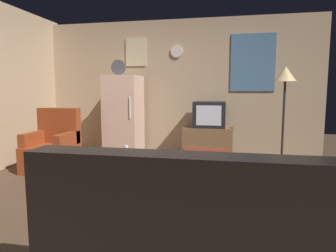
{
  "coord_description": "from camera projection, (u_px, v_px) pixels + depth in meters",
  "views": [
    {
      "loc": [
        0.96,
        -3.06,
        1.24
      ],
      "look_at": [
        0.15,
        0.9,
        0.75
      ],
      "focal_mm": 31.48,
      "sensor_mm": 36.0,
      "label": 1
    }
  ],
  "objects": [
    {
      "name": "couch",
      "position": [
        192.0,
        246.0,
        1.76
      ],
      "size": [
        1.7,
        0.8,
        0.92
      ],
      "color": "black",
      "rests_on": "ground_plane"
    },
    {
      "name": "crt_tv",
      "position": [
        210.0,
        114.0,
        5.07
      ],
      "size": [
        0.54,
        0.51,
        0.44
      ],
      "color": "black",
      "rests_on": "tv_stand"
    },
    {
      "name": "ground_plane",
      "position": [
        139.0,
        201.0,
        3.31
      ],
      "size": [
        12.0,
        12.0,
        0.0
      ],
      "primitive_type": "plane",
      "color": "#4C3828"
    },
    {
      "name": "tv_stand",
      "position": [
        208.0,
        144.0,
        5.14
      ],
      "size": [
        0.84,
        0.53,
        0.61
      ],
      "color": "brown",
      "rests_on": "ground_plane"
    },
    {
      "name": "armchair",
      "position": [
        53.0,
        149.0,
        4.58
      ],
      "size": [
        0.68,
        0.68,
        0.96
      ],
      "color": "maroon",
      "rests_on": "ground_plane"
    },
    {
      "name": "mug_ceramic_white",
      "position": [
        125.0,
        155.0,
        3.49
      ],
      "size": [
        0.08,
        0.08,
        0.09
      ],
      "primitive_type": "cylinder",
      "color": "silver",
      "rests_on": "coffee_table"
    },
    {
      "name": "coffee_table",
      "position": [
        132.0,
        178.0,
        3.44
      ],
      "size": [
        0.72,
        0.72,
        0.43
      ],
      "color": "brown",
      "rests_on": "ground_plane"
    },
    {
      "name": "wall_with_art",
      "position": [
        177.0,
        89.0,
        5.54
      ],
      "size": [
        5.2,
        0.12,
        2.53
      ],
      "color": "tan",
      "rests_on": "ground_plane"
    },
    {
      "name": "fridge",
      "position": [
        124.0,
        118.0,
        5.3
      ],
      "size": [
        0.6,
        0.62,
        1.77
      ],
      "color": "beige",
      "rests_on": "ground_plane"
    },
    {
      "name": "mug_ceramic_tan",
      "position": [
        139.0,
        160.0,
        3.23
      ],
      "size": [
        0.08,
        0.08,
        0.09
      ],
      "primitive_type": "cylinder",
      "color": "tan",
      "rests_on": "coffee_table"
    },
    {
      "name": "remote_control",
      "position": [
        134.0,
        162.0,
        3.3
      ],
      "size": [
        0.16,
        0.09,
        0.02
      ],
      "primitive_type": "cube",
      "rotation": [
        0.0,
        0.0,
        0.29
      ],
      "color": "black",
      "rests_on": "coffee_table"
    },
    {
      "name": "book_stack",
      "position": [
        245.0,
        162.0,
        4.86
      ],
      "size": [
        0.22,
        0.16,
        0.15
      ],
      "color": "tan",
      "rests_on": "ground_plane"
    },
    {
      "name": "standing_lamp",
      "position": [
        285.0,
        82.0,
        4.35
      ],
      "size": [
        0.32,
        0.32,
        1.59
      ],
      "color": "#332D28",
      "rests_on": "ground_plane"
    },
    {
      "name": "wine_glass",
      "position": [
        126.0,
        151.0,
        3.57
      ],
      "size": [
        0.05,
        0.05,
        0.15
      ],
      "primitive_type": "cylinder",
      "color": "silver",
      "rests_on": "coffee_table"
    }
  ]
}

